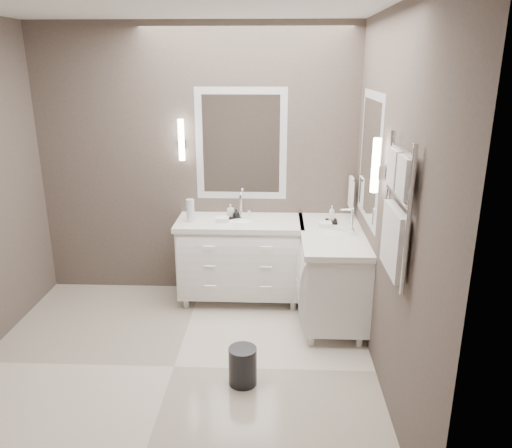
{
  "coord_description": "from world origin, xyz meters",
  "views": [
    {
      "loc": [
        0.79,
        -3.41,
        2.31
      ],
      "look_at": [
        0.63,
        0.7,
        0.98
      ],
      "focal_mm": 35.0,
      "sensor_mm": 36.0,
      "label": 1
    }
  ],
  "objects_px": {
    "vanity_right": "(331,269)",
    "waste_bin": "(243,366)",
    "vanity_back": "(240,255)",
    "towel_ladder": "(396,218)"
  },
  "relations": [
    {
      "from": "vanity_right",
      "to": "waste_bin",
      "type": "bearing_deg",
      "value": -124.92
    },
    {
      "from": "vanity_back",
      "to": "vanity_right",
      "type": "xyz_separation_m",
      "value": [
        0.88,
        -0.33,
        0.0
      ]
    },
    {
      "from": "vanity_right",
      "to": "waste_bin",
      "type": "distance_m",
      "value": 1.37
    },
    {
      "from": "vanity_right",
      "to": "towel_ladder",
      "type": "bearing_deg",
      "value": -80.16
    },
    {
      "from": "towel_ladder",
      "to": "waste_bin",
      "type": "xyz_separation_m",
      "value": [
        -0.99,
        0.21,
        -1.24
      ]
    },
    {
      "from": "vanity_right",
      "to": "towel_ladder",
      "type": "height_order",
      "value": "towel_ladder"
    },
    {
      "from": "towel_ladder",
      "to": "waste_bin",
      "type": "height_order",
      "value": "towel_ladder"
    },
    {
      "from": "vanity_back",
      "to": "towel_ladder",
      "type": "distance_m",
      "value": 2.16
    },
    {
      "from": "vanity_back",
      "to": "waste_bin",
      "type": "relative_size",
      "value": 4.16
    },
    {
      "from": "vanity_back",
      "to": "vanity_right",
      "type": "distance_m",
      "value": 0.93
    }
  ]
}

